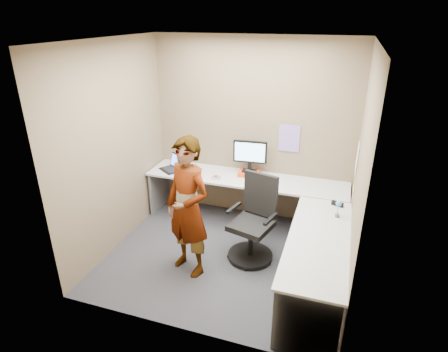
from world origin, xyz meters
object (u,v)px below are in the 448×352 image
(person, at_px, (188,208))
(desk, at_px, (266,209))
(office_chair, at_px, (254,226))
(monitor, at_px, (250,154))

(person, bearing_deg, desk, 66.67)
(desk, height_order, office_chair, office_chair)
(office_chair, distance_m, person, 0.94)
(office_chair, xyz_separation_m, person, (-0.67, -0.52, 0.41))
(monitor, xyz_separation_m, office_chair, (0.32, -0.95, -0.62))
(office_chair, bearing_deg, desk, 82.35)
(monitor, height_order, person, person)
(monitor, relative_size, person, 0.29)
(desk, distance_m, person, 1.11)
(monitor, relative_size, office_chair, 0.45)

